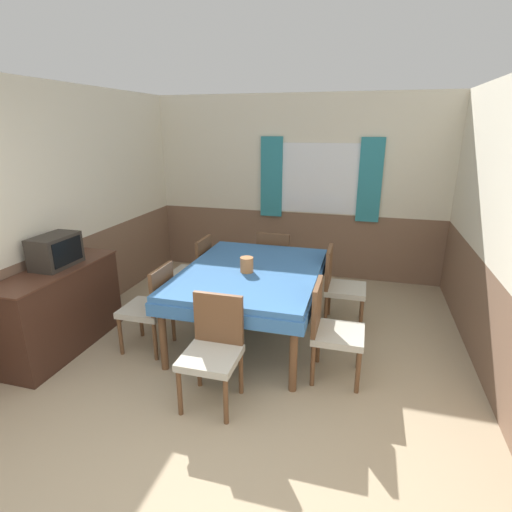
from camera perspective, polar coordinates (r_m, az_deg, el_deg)
wall_back at (r=5.91m, az=6.01°, el=9.64°), size 4.60×0.10×2.60m
wall_left at (r=4.79m, az=-25.37°, el=5.93°), size 0.05×4.78×2.60m
wall_right at (r=3.83m, az=32.36°, el=2.16°), size 0.05×4.78×2.60m
dining_table at (r=4.16m, az=-0.66°, el=-3.22°), size 1.40×1.85×0.76m
chair_right_near at (r=3.62m, az=10.66°, el=-10.02°), size 0.44×0.44×0.89m
chair_head_window at (r=5.22m, az=2.70°, el=-0.74°), size 0.44×0.44×0.89m
chair_left_near at (r=4.11m, az=-14.71°, el=-6.77°), size 0.44×0.44×0.89m
chair_left_far at (r=4.97m, az=-8.74°, el=-1.94°), size 0.44×0.44×0.89m
chair_head_near at (r=3.29m, az=-6.11°, el=-12.80°), size 0.44×0.44×0.89m
chair_right_far at (r=4.57m, az=11.88°, el=-3.93°), size 0.44×0.44×0.89m
sideboard at (r=4.45m, az=-26.10°, el=-6.75°), size 0.46×1.35×0.86m
tv at (r=4.32m, az=-26.72°, el=0.64°), size 0.29×0.46×0.31m
vase at (r=4.03m, az=-1.33°, el=-1.25°), size 0.13×0.13×0.15m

